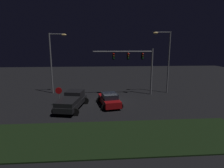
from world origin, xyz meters
TOP-DOWN VIEW (x-y plane):
  - ground_plane at (0.00, 0.00)m, footprint 80.00×80.00m
  - grass_median at (0.00, -9.67)m, footprint 20.96×5.73m
  - pickup_truck at (-4.17, -2.66)m, footprint 3.59×5.69m
  - car_sedan at (0.02, -1.94)m, footprint 2.98×4.65m
  - traffic_signal_gantry at (3.85, 2.80)m, footprint 8.32×0.56m
  - street_lamp_left at (-7.52, 4.55)m, footprint 2.48×0.44m
  - street_lamp_right at (8.49, 3.59)m, footprint 2.56×0.44m
  - stop_sign at (-5.78, -1.70)m, footprint 0.76×0.08m

SIDE VIEW (x-z plane):
  - ground_plane at x=0.00m, z-range 0.00..0.00m
  - grass_median at x=0.00m, z-range 0.00..0.10m
  - car_sedan at x=0.02m, z-range -0.02..1.49m
  - pickup_truck at x=-4.17m, z-range 0.10..1.90m
  - stop_sign at x=-5.78m, z-range 0.45..2.68m
  - traffic_signal_gantry at x=3.85m, z-range 1.65..8.15m
  - street_lamp_left at x=-7.52m, z-range 1.07..9.69m
  - street_lamp_right at x=8.49m, z-range 1.08..9.97m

